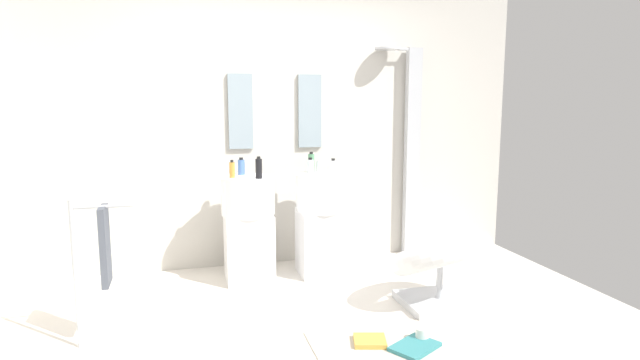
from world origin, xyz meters
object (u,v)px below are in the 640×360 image
(soap_bottle_white, at_px, (333,166))
(lounge_chair, at_px, (440,261))
(magazine_ochre, at_px, (370,341))
(soap_bottle_amber, at_px, (232,170))
(towel_rack, at_px, (100,249))
(soap_bottle_clear, at_px, (310,166))
(soap_bottle_green, at_px, (311,163))
(magazine_teal, at_px, (415,347))
(soap_bottle_black, at_px, (259,168))
(shower_column, at_px, (411,148))
(coffee_mug, at_px, (422,334))
(pedestal_sink_right, at_px, (321,221))
(soap_bottle_blue, at_px, (241,167))
(pedestal_sink_left, at_px, (248,226))

(soap_bottle_white, bearing_deg, lounge_chair, -62.52)
(magazine_ochre, height_order, soap_bottle_amber, soap_bottle_amber)
(towel_rack, xyz_separation_m, soap_bottle_clear, (1.62, 1.07, 0.34))
(magazine_ochre, distance_m, soap_bottle_green, 1.85)
(soap_bottle_white, relative_size, soap_bottle_clear, 0.90)
(magazine_teal, xyz_separation_m, soap_bottle_black, (-0.75, 1.45, 0.97))
(shower_column, relative_size, coffee_mug, 23.59)
(pedestal_sink_right, xyz_separation_m, soap_bottle_clear, (-0.08, 0.08, 0.49))
(shower_column, distance_m, soap_bottle_blue, 1.72)
(coffee_mug, xyz_separation_m, soap_bottle_green, (-0.33, 1.62, 0.94))
(towel_rack, bearing_deg, pedestal_sink_left, 43.55)
(shower_column, bearing_deg, pedestal_sink_left, -167.55)
(towel_rack, xyz_separation_m, magazine_ochre, (1.63, -0.44, -0.60))
(pedestal_sink_right, xyz_separation_m, magazine_ochre, (-0.06, -1.43, -0.46))
(pedestal_sink_left, height_order, lounge_chair, pedestal_sink_left)
(shower_column, xyz_separation_m, soap_bottle_amber, (-1.80, -0.39, -0.10))
(towel_rack, distance_m, soap_bottle_black, 1.47)
(magazine_teal, xyz_separation_m, coffee_mug, (0.09, 0.09, 0.03))
(lounge_chair, distance_m, magazine_teal, 0.85)
(lounge_chair, distance_m, magazine_ochre, 0.93)
(shower_column, height_order, soap_bottle_clear, shower_column)
(shower_column, bearing_deg, soap_bottle_green, -167.91)
(pedestal_sink_left, height_order, magazine_ochre, pedestal_sink_left)
(soap_bottle_black, bearing_deg, magazine_ochre, -68.79)
(pedestal_sink_right, height_order, soap_bottle_black, soap_bottle_black)
(soap_bottle_white, bearing_deg, magazine_teal, -88.27)
(magazine_ochre, relative_size, soap_bottle_green, 1.12)
(soap_bottle_white, height_order, soap_bottle_clear, soap_bottle_clear)
(soap_bottle_clear, bearing_deg, soap_bottle_green, 68.39)
(soap_bottle_blue, distance_m, soap_bottle_amber, 0.18)
(towel_rack, bearing_deg, lounge_chair, 0.93)
(towel_rack, bearing_deg, soap_bottle_white, 30.44)
(soap_bottle_green, height_order, soap_bottle_black, same)
(coffee_mug, bearing_deg, pedestal_sink_left, 121.94)
(coffee_mug, distance_m, soap_bottle_black, 1.85)
(pedestal_sink_right, distance_m, coffee_mug, 1.57)
(towel_rack, relative_size, soap_bottle_white, 7.65)
(towel_rack, height_order, soap_bottle_green, soap_bottle_green)
(magazine_teal, relative_size, soap_bottle_green, 1.65)
(magazine_teal, xyz_separation_m, soap_bottle_green, (-0.24, 1.71, 0.97))
(soap_bottle_black, xyz_separation_m, soap_bottle_clear, (0.49, 0.21, -0.02))
(lounge_chair, xyz_separation_m, magazine_ochre, (-0.73, -0.48, -0.32))
(shower_column, height_order, magazine_teal, shower_column)
(pedestal_sink_left, distance_m, soap_bottle_clear, 0.75)
(towel_rack, xyz_separation_m, magazine_teal, (1.88, -0.58, -0.61))
(soap_bottle_blue, xyz_separation_m, soap_bottle_white, (0.82, -0.05, -0.01))
(shower_column, relative_size, soap_bottle_white, 16.51)
(soap_bottle_black, bearing_deg, soap_bottle_amber, 153.48)
(coffee_mug, relative_size, soap_bottle_blue, 0.58)
(soap_bottle_white, bearing_deg, coffee_mug, -84.73)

